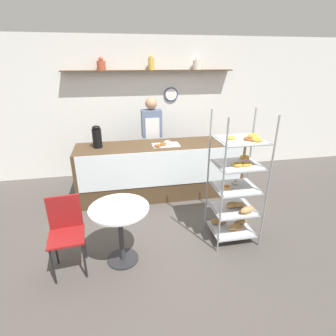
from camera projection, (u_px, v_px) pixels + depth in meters
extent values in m
plane|color=#4C4742|center=(173.00, 229.00, 3.79)|extent=(14.00, 14.00, 0.00)
cube|color=white|center=(150.00, 108.00, 5.34)|extent=(10.00, 0.06, 2.70)
cube|color=#4C331E|center=(150.00, 71.00, 4.93)|extent=(3.22, 0.24, 0.02)
cylinder|color=#B24C33|center=(101.00, 66.00, 4.73)|extent=(0.15, 0.15, 0.16)
sphere|color=#B24C33|center=(101.00, 59.00, 4.69)|extent=(0.08, 0.08, 0.08)
cylinder|color=gold|center=(151.00, 64.00, 4.89)|extent=(0.11, 0.11, 0.21)
sphere|color=gold|center=(151.00, 57.00, 4.84)|extent=(0.06, 0.06, 0.06)
cylinder|color=silver|center=(197.00, 65.00, 5.05)|extent=(0.17, 0.17, 0.17)
sphere|color=silver|center=(197.00, 58.00, 5.01)|extent=(0.09, 0.09, 0.09)
cylinder|color=navy|center=(171.00, 94.00, 5.27)|extent=(0.27, 0.03, 0.27)
cylinder|color=white|center=(171.00, 95.00, 5.25)|extent=(0.23, 0.00, 0.23)
cube|color=#4C3823|center=(160.00, 170.00, 4.61)|extent=(2.82, 0.72, 0.93)
cube|color=silver|center=(164.00, 169.00, 4.22)|extent=(2.70, 0.01, 0.60)
cylinder|color=gray|center=(222.00, 191.00, 3.02)|extent=(0.02, 0.02, 1.71)
cylinder|color=gray|center=(268.00, 187.00, 3.12)|extent=(0.02, 0.02, 1.71)
cylinder|color=gray|center=(208.00, 174.00, 3.47)|extent=(0.02, 0.02, 1.71)
cylinder|color=gray|center=(248.00, 171.00, 3.58)|extent=(0.02, 0.02, 1.71)
cube|color=gray|center=(231.00, 229.00, 3.58)|extent=(0.56, 0.48, 0.01)
cube|color=silver|center=(231.00, 228.00, 3.57)|extent=(0.49, 0.43, 0.01)
ellipsoid|color=olive|center=(218.00, 222.00, 3.64)|extent=(0.24, 0.14, 0.08)
ellipsoid|color=#B27F47|center=(237.00, 228.00, 3.52)|extent=(0.18, 0.13, 0.07)
ellipsoid|color=olive|center=(240.00, 222.00, 3.63)|extent=(0.22, 0.12, 0.08)
ellipsoid|color=tan|center=(234.00, 227.00, 3.53)|extent=(0.21, 0.14, 0.08)
cube|color=gray|center=(233.00, 209.00, 3.46)|extent=(0.56, 0.48, 0.01)
cube|color=silver|center=(233.00, 208.00, 3.45)|extent=(0.49, 0.43, 0.01)
ellipsoid|color=tan|center=(247.00, 210.00, 3.32)|extent=(0.23, 0.14, 0.09)
ellipsoid|color=#B27F47|center=(231.00, 205.00, 3.44)|extent=(0.17, 0.12, 0.08)
ellipsoid|color=tan|center=(237.00, 205.00, 3.46)|extent=(0.22, 0.12, 0.07)
cube|color=gray|center=(236.00, 188.00, 3.34)|extent=(0.56, 0.48, 0.01)
cube|color=silver|center=(236.00, 187.00, 3.33)|extent=(0.49, 0.43, 0.01)
torus|color=silver|center=(235.00, 182.00, 3.41)|extent=(0.11, 0.11, 0.04)
torus|color=tan|center=(227.00, 187.00, 3.27)|extent=(0.12, 0.12, 0.03)
cube|color=gray|center=(238.00, 165.00, 3.22)|extent=(0.56, 0.48, 0.01)
cube|color=silver|center=(238.00, 164.00, 3.21)|extent=(0.49, 0.43, 0.01)
torus|color=#EAB2C1|center=(245.00, 161.00, 3.23)|extent=(0.11, 0.11, 0.03)
torus|color=gold|center=(245.00, 157.00, 3.37)|extent=(0.12, 0.12, 0.03)
torus|color=gold|center=(247.00, 164.00, 3.16)|extent=(0.11, 0.11, 0.03)
torus|color=gold|center=(244.00, 164.00, 3.15)|extent=(0.12, 0.12, 0.03)
torus|color=gold|center=(237.00, 165.00, 3.13)|extent=(0.11, 0.11, 0.04)
cube|color=gray|center=(241.00, 140.00, 3.10)|extent=(0.56, 0.48, 0.01)
cube|color=silver|center=(241.00, 139.00, 3.09)|extent=(0.49, 0.43, 0.01)
torus|color=gold|center=(257.00, 139.00, 2.99)|extent=(0.13, 0.13, 0.04)
torus|color=gold|center=(231.00, 138.00, 3.07)|extent=(0.10, 0.10, 0.03)
torus|color=gold|center=(231.00, 138.00, 3.07)|extent=(0.11, 0.11, 0.03)
torus|color=brown|center=(249.00, 139.00, 3.03)|extent=(0.13, 0.13, 0.03)
torus|color=gold|center=(253.00, 135.00, 3.17)|extent=(0.12, 0.12, 0.03)
cube|color=#282833|center=(152.00, 159.00, 5.13)|extent=(0.22, 0.19, 0.92)
cube|color=slate|center=(152.00, 123.00, 4.86)|extent=(0.37, 0.22, 0.50)
cube|color=silver|center=(153.00, 130.00, 4.79)|extent=(0.26, 0.01, 0.42)
sphere|color=tan|center=(151.00, 103.00, 4.72)|extent=(0.22, 0.22, 0.22)
cylinder|color=#262628|center=(123.00, 259.00, 3.20)|extent=(0.37, 0.37, 0.02)
cylinder|color=#333338|center=(121.00, 235.00, 3.06)|extent=(0.06, 0.06, 0.69)
cylinder|color=white|center=(119.00, 208.00, 2.93)|extent=(0.68, 0.68, 0.02)
cylinder|color=black|center=(53.00, 267.00, 2.77)|extent=(0.02, 0.02, 0.45)
cylinder|color=black|center=(85.00, 261.00, 2.86)|extent=(0.02, 0.02, 0.45)
cylinder|color=black|center=(56.00, 248.00, 3.06)|extent=(0.02, 0.02, 0.45)
cylinder|color=black|center=(84.00, 243.00, 3.14)|extent=(0.02, 0.02, 0.45)
cube|color=maroon|center=(66.00, 237.00, 2.87)|extent=(0.42, 0.42, 0.03)
cube|color=maroon|center=(65.00, 212.00, 2.94)|extent=(0.36, 0.07, 0.40)
cylinder|color=black|center=(97.00, 138.00, 4.23)|extent=(0.15, 0.15, 0.31)
ellipsoid|color=black|center=(96.00, 127.00, 4.16)|extent=(0.13, 0.13, 0.06)
cube|color=silver|center=(166.00, 145.00, 4.39)|extent=(0.45, 0.26, 0.01)
torus|color=brown|center=(158.00, 146.00, 4.28)|extent=(0.12, 0.12, 0.03)
torus|color=silver|center=(167.00, 142.00, 4.47)|extent=(0.11, 0.11, 0.04)
torus|color=brown|center=(163.00, 144.00, 4.36)|extent=(0.11, 0.11, 0.04)
torus|color=#EAB2C1|center=(171.00, 143.00, 4.40)|extent=(0.11, 0.11, 0.04)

